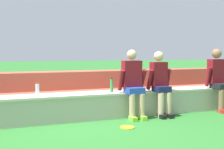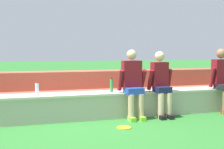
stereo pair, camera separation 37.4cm
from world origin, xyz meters
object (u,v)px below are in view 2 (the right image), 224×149
water_bottle_mid_left (37,89)px  frisbee (124,128)px  person_left_of_center (133,82)px  water_bottle_mid_right (112,85)px  person_right_of_center (223,78)px  person_center (161,82)px

water_bottle_mid_left → frisbee: water_bottle_mid_left is taller
person_left_of_center → water_bottle_mid_right: bearing=148.3°
person_right_of_center → frisbee: bearing=-165.7°
person_right_of_center → water_bottle_mid_left: person_right_of_center is taller
water_bottle_mid_right → water_bottle_mid_left: bearing=179.0°
person_left_of_center → water_bottle_mid_right: (-0.36, 0.22, -0.08)m
person_center → frisbee: person_center is taller
water_bottle_mid_left → water_bottle_mid_right: bearing=-1.0°
water_bottle_mid_left → frisbee: (1.39, -0.88, -0.60)m
water_bottle_mid_left → water_bottle_mid_right: 1.42m
water_bottle_mid_right → frisbee: 1.06m
person_left_of_center → water_bottle_mid_left: 1.80m
person_center → person_right_of_center: person_right_of_center is taller
person_right_of_center → water_bottle_mid_left: (-3.84, 0.26, -0.11)m
person_left_of_center → water_bottle_mid_right: size_ratio=4.76×
person_center → water_bottle_mid_left: (-2.38, 0.26, -0.07)m
person_right_of_center → water_bottle_mid_left: size_ratio=5.70×
person_center → water_bottle_mid_right: size_ratio=4.65×
person_left_of_center → person_right_of_center: bearing=-0.2°
water_bottle_mid_left → person_center: bearing=-6.3°
person_left_of_center → water_bottle_mid_right: person_left_of_center is taller
water_bottle_mid_right → frisbee: size_ratio=1.16×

